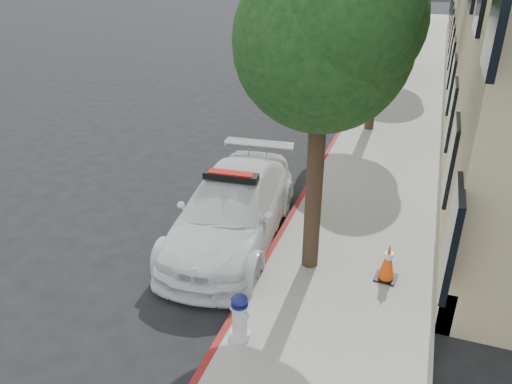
{
  "coord_description": "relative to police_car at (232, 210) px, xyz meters",
  "views": [
    {
      "loc": [
        4.52,
        -9.71,
        5.67
      ],
      "look_at": [
        1.5,
        -1.08,
        1.0
      ],
      "focal_mm": 35.0,
      "sensor_mm": 36.0,
      "label": 1
    }
  ],
  "objects": [
    {
      "name": "ground",
      "position": [
        -1.1,
        1.44,
        -0.7
      ],
      "size": [
        120.0,
        120.0,
        0.0
      ],
      "primitive_type": "plane",
      "color": "black",
      "rests_on": "ground"
    },
    {
      "name": "sidewalk",
      "position": [
        2.5,
        11.44,
        -0.63
      ],
      "size": [
        3.2,
        50.0,
        0.15
      ],
      "primitive_type": "cube",
      "color": "gray",
      "rests_on": "ground"
    },
    {
      "name": "curb_strip",
      "position": [
        0.96,
        11.44,
        -0.63
      ],
      "size": [
        0.12,
        50.0,
        0.15
      ],
      "primitive_type": "cube",
      "color": "maroon",
      "rests_on": "ground"
    },
    {
      "name": "tree_near",
      "position": [
        1.83,
        -0.57,
        3.57
      ],
      "size": [
        2.92,
        2.82,
        5.62
      ],
      "color": "black",
      "rests_on": "sidewalk"
    },
    {
      "name": "police_car",
      "position": [
        0.0,
        0.0,
        0.0
      ],
      "size": [
        2.34,
        4.95,
        1.54
      ],
      "rotation": [
        0.0,
        0.0,
        0.08
      ],
      "color": "white",
      "rests_on": "ground"
    },
    {
      "name": "parked_car_mid",
      "position": [
        -1.31,
        11.03,
        -0.04
      ],
      "size": [
        2.08,
        4.05,
        1.32
      ],
      "primitive_type": "imported",
      "rotation": [
        0.0,
        0.0,
        0.14
      ],
      "color": "black",
      "rests_on": "ground"
    },
    {
      "name": "parked_car_far",
      "position": [
        -0.31,
        17.02,
        -0.0
      ],
      "size": [
        1.97,
        4.38,
        1.4
      ],
      "primitive_type": "imported",
      "rotation": [
        0.0,
        0.0,
        -0.12
      ],
      "color": "#141E33",
      "rests_on": "ground"
    },
    {
      "name": "fire_hydrant",
      "position": [
        1.25,
        -2.82,
        -0.15
      ],
      "size": [
        0.34,
        0.31,
        0.81
      ],
      "rotation": [
        0.0,
        0.0,
        -0.42
      ],
      "color": "silver",
      "rests_on": "sidewalk"
    },
    {
      "name": "traffic_cone",
      "position": [
        3.21,
        -0.55,
        -0.19
      ],
      "size": [
        0.42,
        0.42,
        0.73
      ],
      "rotation": [
        0.0,
        0.0,
        -0.11
      ],
      "color": "black",
      "rests_on": "sidewalk"
    }
  ]
}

